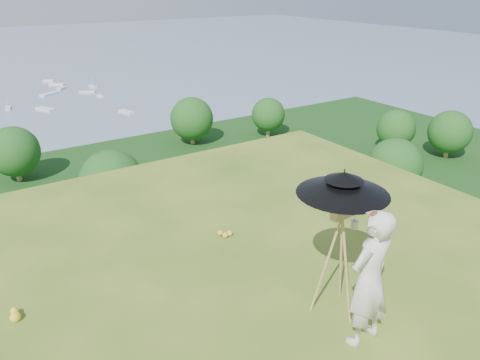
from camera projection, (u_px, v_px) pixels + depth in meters
painter at (369, 279)px, 5.35m from camera, size 0.68×0.48×1.75m
field_easel at (339, 254)px, 5.87m from camera, size 0.69×0.69×1.71m
sun_umbrella at (343, 192)px, 5.56m from camera, size 1.16×1.16×0.59m
painter_cap at (378, 215)px, 5.02m from camera, size 0.18×0.22×0.10m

